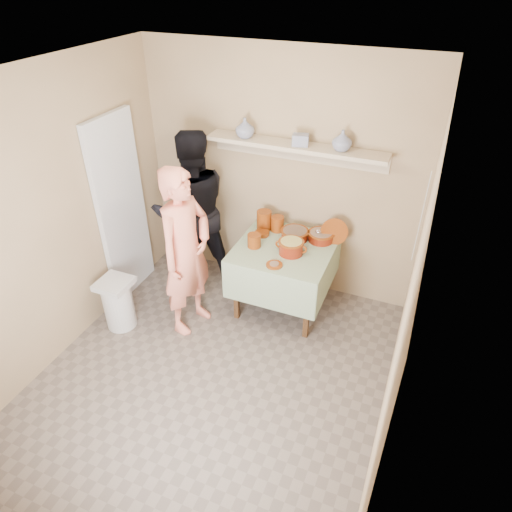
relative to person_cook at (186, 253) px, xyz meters
The scene contains 22 objects.
ground 1.21m from the person_cook, 50.98° to the right, with size 3.50×3.50×0.00m, color #6B5D54.
tile_panel 0.98m from the person_cook, 162.48° to the left, with size 0.06×0.70×2.00m, color silver.
plate_stack_a 0.99m from the person_cook, 62.72° to the left, with size 0.16×0.16×0.21m, color #6E2907.
plate_stack_b 1.08m from the person_cook, 56.37° to the left, with size 0.14×0.14×0.17m, color #6E2907.
bowl_stack 0.71m from the person_cook, 46.09° to the left, with size 0.14×0.14×0.14m, color #6E2907.
empty_bowl 0.89m from the person_cook, 57.16° to the left, with size 0.15×0.15×0.04m, color #6E2907.
propped_lid 1.51m from the person_cook, 36.68° to the left, with size 0.28×0.28×0.02m, color #6E2907.
vase_right 1.80m from the person_cook, 39.38° to the left, with size 0.18×0.18×0.19m, color navy.
vase_left 1.36m from the person_cook, 77.45° to the left, with size 0.19×0.19×0.20m, color navy.
ceramic_box 1.53m from the person_cook, 50.21° to the left, with size 0.15×0.11×0.11m, color navy.
person_cook is the anchor object (origin of this frame).
person_helper 0.81m from the person_cook, 114.75° to the left, with size 0.87×0.68×1.80m, color black.
room_shell 1.12m from the person_cook, 50.98° to the right, with size 3.04×3.54×2.62m.
serving_table 1.03m from the person_cook, 38.51° to the left, with size 0.97×0.97×0.76m.
cazuela_meat_a 1.16m from the person_cook, 44.78° to the left, with size 0.30×0.30×0.10m.
cazuela_meat_b 1.40m from the person_cook, 38.99° to the left, with size 0.28×0.28×0.10m.
ladle 1.36m from the person_cook, 38.83° to the left, with size 0.08×0.26×0.19m.
cazuela_rice 1.03m from the person_cook, 31.23° to the left, with size 0.33×0.25×0.14m.
front_plate 0.85m from the person_cook, 18.50° to the left, with size 0.16×0.16×0.03m.
wall_shelf 1.47m from the person_cook, 53.62° to the left, with size 1.80×0.25×0.21m.
trash_bin 0.94m from the person_cook, 154.36° to the right, with size 0.32×0.32×0.56m.
electrical_cord 2.20m from the person_cook, 22.33° to the left, with size 0.01×0.05×0.90m.
Camera 1 is at (1.47, -2.44, 3.26)m, focal length 32.00 mm.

